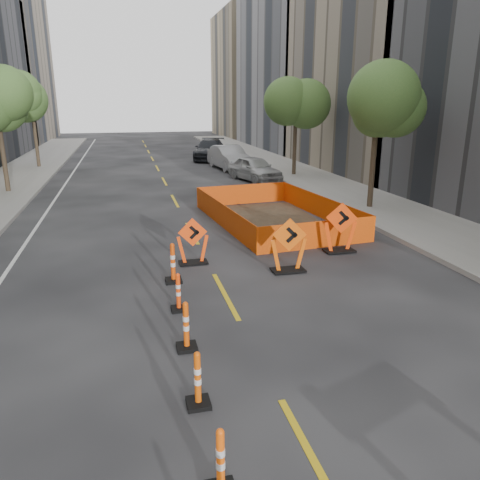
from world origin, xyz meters
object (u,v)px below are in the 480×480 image
object	(u,v)px
channelizer_3	(198,379)
chevron_sign_center	(289,245)
channelizer_4	(186,326)
parked_car_mid	(229,157)
parked_car_far	(210,150)
channelizer_5	(178,292)
channelizer_6	(173,263)
channelizer_2	(221,462)
parked_car_near	(254,169)
chevron_sign_right	(341,228)
chevron_sign_left	(193,241)

from	to	relation	value
channelizer_3	chevron_sign_center	xyz separation A→B (m)	(3.48, 5.54, 0.31)
channelizer_4	parked_car_mid	bearing A→B (deg)	75.68
channelizer_4	parked_car_far	bearing A→B (deg)	78.94
parked_car_far	channelizer_5	bearing A→B (deg)	-85.34
channelizer_6	chevron_sign_center	distance (m)	3.31
channelizer_2	parked_car_near	bearing A→B (deg)	73.60
chevron_sign_center	parked_car_near	world-z (taller)	chevron_sign_center
chevron_sign_right	parked_car_far	bearing A→B (deg)	111.67
channelizer_4	channelizer_5	distance (m)	1.84
channelizer_4	channelizer_6	bearing A→B (deg)	88.13
channelizer_2	parked_car_mid	bearing A→B (deg)	77.37
channelizer_3	channelizer_2	bearing A→B (deg)	-89.95
channelizer_5	chevron_sign_center	xyz separation A→B (m)	(3.37, 1.86, 0.34)
channelizer_4	parked_car_near	distance (m)	20.54
chevron_sign_left	parked_car_mid	distance (m)	20.45
parked_car_near	parked_car_far	size ratio (longest dim) A/B	0.77
channelizer_6	parked_car_far	size ratio (longest dim) A/B	0.19
channelizer_3	channelizer_4	bearing A→B (deg)	88.33
channelizer_6	parked_car_far	world-z (taller)	parked_car_far
channelizer_3	parked_car_near	size ratio (longest dim) A/B	0.22
channelizer_4	parked_car_far	world-z (taller)	parked_car_far
channelizer_2	channelizer_6	distance (m)	7.35
channelizer_2	chevron_sign_left	bearing A→B (deg)	84.04
chevron_sign_right	parked_car_mid	xyz separation A→B (m)	(0.66, 19.70, 0.01)
channelizer_2	parked_car_mid	distance (m)	29.11
channelizer_3	channelizer_6	bearing A→B (deg)	88.19
chevron_sign_center	channelizer_6	bearing A→B (deg)	-168.13
channelizer_2	parked_car_far	bearing A→B (deg)	80.02
chevron_sign_center	chevron_sign_left	bearing A→B (deg)	164.06
channelizer_2	parked_car_near	size ratio (longest dim) A/B	0.22
parked_car_far	parked_car_near	bearing A→B (deg)	-69.98
channelizer_6	parked_car_mid	world-z (taller)	parked_car_mid
channelizer_4	chevron_sign_left	distance (m)	5.10
channelizer_2	channelizer_4	xyz separation A→B (m)	(0.05, 3.67, 0.03)
chevron_sign_left	parked_car_near	bearing A→B (deg)	70.45
chevron_sign_center	parked_car_near	bearing A→B (deg)	89.46
chevron_sign_right	channelizer_2	bearing A→B (deg)	-100.82
parked_car_near	channelizer_5	bearing A→B (deg)	-126.66
channelizer_2	chevron_sign_left	size ratio (longest dim) A/B	0.67
channelizer_2	channelizer_6	world-z (taller)	channelizer_6
channelizer_5	channelizer_3	bearing A→B (deg)	-91.69
parked_car_mid	parked_car_near	bearing A→B (deg)	-92.96
chevron_sign_center	chevron_sign_right	bearing A→B (deg)	42.31
chevron_sign_right	channelizer_4	bearing A→B (deg)	-115.89
channelizer_5	parked_car_near	xyz separation A→B (m)	(6.69, 17.57, 0.28)
parked_car_mid	channelizer_6	bearing A→B (deg)	-113.91
channelizer_6	parked_car_near	bearing A→B (deg)	67.18
channelizer_4	chevron_sign_center	bearing A→B (deg)	47.21
channelizer_3	chevron_sign_right	bearing A→B (deg)	50.27
channelizer_2	chevron_sign_center	bearing A→B (deg)	64.75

